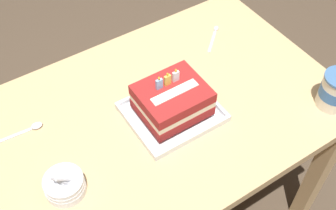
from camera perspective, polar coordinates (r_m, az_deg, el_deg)
name	(u,v)px	position (r m, az deg, el deg)	size (l,w,h in m)	color
dining_table	(164,128)	(1.48, -0.51, -3.08)	(1.17, 0.79, 0.76)	tan
foil_tray	(172,113)	(1.37, 0.55, -1.06)	(0.28, 0.25, 0.02)	silver
birthday_cake	(172,100)	(1.32, 0.57, 0.72)	(0.21, 0.18, 0.14)	maroon
bowl_stack	(65,185)	(1.23, -13.70, -10.40)	(0.12, 0.12, 0.11)	white
ice_cream_tub	(336,91)	(1.46, 21.62, 1.82)	(0.11, 0.11, 0.13)	silver
serving_spoon_near_tray	(32,128)	(1.40, -17.76, -2.90)	(0.15, 0.03, 0.01)	silver
serving_spoon_by_bowls	(214,34)	(1.66, 6.25, 9.48)	(0.12, 0.11, 0.01)	silver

